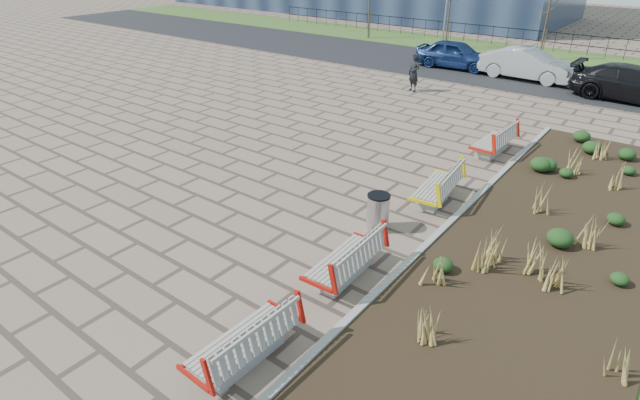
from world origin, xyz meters
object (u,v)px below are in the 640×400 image
Objects in this scene: car_silver at (527,64)px; car_black at (634,84)px; bench_b at (344,257)px; litter_bin at (378,212)px; pedestrian at (414,73)px; bench_d at (493,139)px; car_blue at (456,54)px; bench_c at (436,184)px; bench_a at (242,338)px.

car_black is (4.93, -1.06, -0.01)m from car_silver.
litter_bin is at bearing 100.49° from bench_b.
bench_b is 1.20× the size of pedestrian.
bench_b is 1.00× the size of bench_d.
car_silver is 0.90× the size of car_black.
car_blue is (-6.14, 19.61, 0.26)m from bench_b.
bench_b is 2.20m from litter_bin.
bench_d is at bearing 166.79° from car_black.
pedestrian is (-5.77, 9.61, 0.37)m from bench_c.
bench_a is at bearing -91.93° from bench_b.
bench_d is 10.05m from car_black.
litter_bin is 0.21× the size of car_blue.
car_black reaches higher than bench_a.
pedestrian is at bearing 110.46° from bench_b.
bench_c is at bearing 171.48° from car_black.
car_blue reaches higher than bench_d.
car_blue is (-6.14, 10.90, 0.26)m from bench_d.
litter_bin is at bearing -42.58° from pedestrian.
bench_b is at bearing -170.83° from car_silver.
litter_bin is 0.18× the size of car_black.
bench_c is 1.00× the size of bench_d.
bench_c is at bearing 78.10° from litter_bin.
bench_b is at bearing -44.25° from pedestrian.
car_silver is at bearing 94.57° from bench_b.
bench_c is 2.27× the size of litter_bin.
bench_a is 2.27× the size of litter_bin.
bench_d is 0.41× the size of car_black.
car_blue is (-6.14, 15.22, 0.26)m from bench_c.
car_black is at bearing 79.68° from bench_b.
car_blue is 3.93m from car_silver.
pedestrian reaches higher than car_blue.
car_blue is at bearing 84.57° from car_black.
bench_c is (0.00, 4.38, 0.00)m from bench_b.
litter_bin is at bearing -171.58° from car_silver.
bench_d reaches higher than litter_bin.
bench_c is 0.48× the size of car_blue.
pedestrian is at bearing 110.78° from bench_a.
bench_b is 4.38m from bench_c.
bench_a and bench_b have the same top height.
litter_bin is at bearing 97.29° from bench_a.
car_silver reaches higher than car_black.
bench_d is at bearing 92.05° from bench_a.
pedestrian is at bearing 149.54° from car_silver.
bench_a is 1.00× the size of bench_b.
pedestrian is at bearing 114.06° from litter_bin.
pedestrian is 0.38× the size of car_silver.
bench_c is 4.32m from bench_d.
bench_c is at bearing 92.05° from bench_a.
bench_d is (0.00, 8.70, 0.00)m from bench_b.
bench_a is 7.39m from bench_c.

